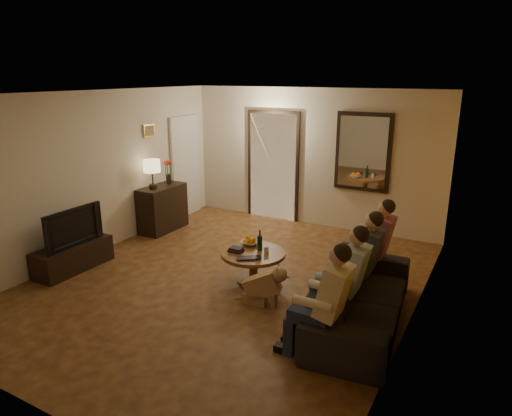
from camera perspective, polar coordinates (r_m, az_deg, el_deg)
The scene contains 33 objects.
floor at distance 6.61m, azimuth -3.58°, elevation -9.05°, with size 5.00×6.00×0.01m, color #432512.
ceiling at distance 5.97m, azimuth -4.04°, elevation 14.09°, with size 5.00×6.00×0.01m, color white.
back_wall at distance 8.77m, azimuth 6.92°, elevation 6.23°, with size 5.00×0.02×2.60m, color beige.
front_wall at distance 4.12m, azimuth -27.21°, elevation -7.52°, with size 5.00×0.02×2.60m, color beige.
left_wall at distance 7.77m, azimuth -19.53°, elevation 4.07°, with size 0.02×6.00×2.60m, color beige.
right_wall at distance 5.29m, azimuth 19.64°, elevation -1.50°, with size 0.02×6.00×2.60m, color beige.
orange_accent at distance 5.29m, azimuth 19.54°, elevation -1.49°, with size 0.01×6.00×2.60m, color orange.
kitchen_doorway at distance 9.13m, azimuth 2.15°, elevation 5.14°, with size 1.00×0.06×2.10m, color #FFE0A5.
door_trim at distance 9.12m, azimuth 2.12°, elevation 5.13°, with size 1.12×0.04×2.22m, color black.
fridge_glimpse at distance 9.05m, azimuth 3.57°, elevation 4.06°, with size 0.45×0.03×1.70m, color silver.
mirror_frame at distance 8.38m, azimuth 13.23°, elevation 6.82°, with size 1.00×0.05×1.40m, color black.
mirror_glass at distance 8.35m, azimuth 13.17°, elevation 6.79°, with size 0.86×0.02×1.26m, color white.
white_door at distance 9.45m, azimuth -8.80°, elevation 5.16°, with size 0.06×0.85×2.04m, color white.
framed_art at distance 8.57m, azimuth -13.23°, elevation 9.39°, with size 0.03×0.28×0.24m, color #B28C33.
art_canvas at distance 8.56m, azimuth -13.16°, elevation 9.39°, with size 0.01×0.22×0.18m, color brown.
dresser at distance 8.70m, azimuth -11.59°, elevation -0.02°, with size 0.45×0.95×0.85m, color black.
table_lamp at distance 8.37m, azimuth -12.84°, elevation 4.15°, with size 0.30×0.30×0.54m, color beige, non-canonical shape.
flower_vase at distance 8.70m, azimuth -10.90°, elevation 4.39°, with size 0.14×0.14×0.44m, color red, non-canonical shape.
tv_stand at distance 7.42m, azimuth -21.88°, elevation -5.66°, with size 0.45×1.19×0.40m, color black.
tv at distance 7.26m, azimuth -22.29°, elevation -2.13°, with size 0.13×0.99×0.57m, color black.
sofa at distance 5.57m, azimuth 13.06°, elevation -10.78°, with size 0.89×2.28×0.67m, color black.
person_a at distance 4.71m, azimuth 8.89°, elevation -12.21°, with size 0.60×0.40×1.20m, color tan, non-canonical shape.
person_b at distance 5.22m, azimuth 11.23°, elevation -9.34°, with size 0.60×0.40×1.20m, color tan, non-canonical shape.
person_c at distance 5.75m, azimuth 13.12°, elevation -6.98°, with size 0.60×0.40×1.20m, color tan, non-canonical shape.
person_d at distance 6.28m, azimuth 14.68°, elevation -5.01°, with size 0.60×0.40×1.20m, color tan, non-canonical shape.
dog at distance 5.86m, azimuth 0.78°, elevation -9.48°, with size 0.56×0.24×0.56m, color #A3744B, non-canonical shape.
coffee_table at distance 6.48m, azimuth -0.35°, elevation -7.38°, with size 0.90×0.90×0.45m, color brown.
bowl at distance 6.64m, azimuth -0.78°, elevation -4.37°, with size 0.26×0.26×0.06m, color white.
oranges at distance 6.61m, azimuth -0.78°, elevation -3.82°, with size 0.20×0.20×0.08m, color orange, non-canonical shape.
wine_bottle at distance 6.39m, azimuth 0.48°, elevation -4.04°, with size 0.07×0.07×0.31m, color black, non-canonical shape.
wine_glass at distance 6.33m, azimuth 1.29°, elevation -5.26°, with size 0.06×0.06×0.10m, color silver.
book_stack at distance 6.40m, azimuth -2.52°, elevation -5.17°, with size 0.20×0.15×0.07m, color black, non-canonical shape.
laptop at distance 6.11m, azimuth -0.83°, elevation -6.45°, with size 0.33×0.21×0.03m, color black.
Camera 1 is at (3.25, -5.00, 2.85)m, focal length 32.00 mm.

